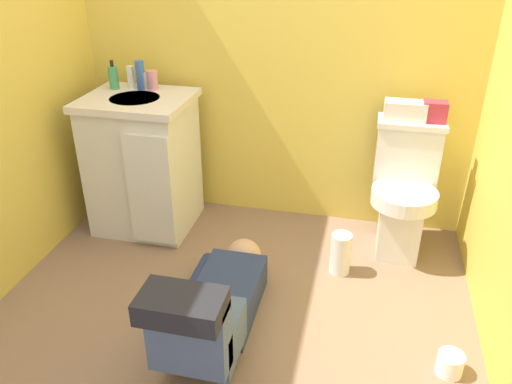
# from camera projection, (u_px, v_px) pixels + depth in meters

# --- Properties ---
(ground_plane) EXTENTS (2.81, 3.17, 0.04)m
(ground_plane) POSITION_uv_depth(u_px,v_px,m) (228.00, 323.00, 2.45)
(ground_plane) COLOR #866850
(wall_back) EXTENTS (2.47, 0.08, 2.40)m
(wall_back) POSITION_uv_depth(u_px,v_px,m) (277.00, 21.00, 2.85)
(wall_back) COLOR #DFC048
(wall_back) RESTS_ON ground_plane
(toilet) EXTENTS (0.36, 0.46, 0.75)m
(toilet) POSITION_uv_depth(u_px,v_px,m) (403.00, 191.00, 2.82)
(toilet) COLOR silver
(toilet) RESTS_ON ground_plane
(vanity_cabinet) EXTENTS (0.60, 0.53, 0.82)m
(vanity_cabinet) POSITION_uv_depth(u_px,v_px,m) (144.00, 162.00, 3.04)
(vanity_cabinet) COLOR silver
(vanity_cabinet) RESTS_ON ground_plane
(faucet) EXTENTS (0.02, 0.02, 0.10)m
(faucet) POSITION_uv_depth(u_px,v_px,m) (146.00, 81.00, 2.95)
(faucet) COLOR silver
(faucet) RESTS_ON vanity_cabinet
(person_plumber) EXTENTS (0.39, 1.06, 0.52)m
(person_plumber) POSITION_uv_depth(u_px,v_px,m) (214.00, 306.00, 2.26)
(person_plumber) COLOR navy
(person_plumber) RESTS_ON ground_plane
(tissue_box) EXTENTS (0.22, 0.11, 0.10)m
(tissue_box) POSITION_uv_depth(u_px,v_px,m) (405.00, 110.00, 2.71)
(tissue_box) COLOR silver
(tissue_box) RESTS_ON toilet
(toiletry_bag) EXTENTS (0.12, 0.09, 0.11)m
(toiletry_bag) POSITION_uv_depth(u_px,v_px,m) (435.00, 112.00, 2.68)
(toiletry_bag) COLOR #B22D3F
(toiletry_bag) RESTS_ON toilet
(soap_dispenser) EXTENTS (0.06, 0.06, 0.17)m
(soap_dispenser) POSITION_uv_depth(u_px,v_px,m) (113.00, 77.00, 2.97)
(soap_dispenser) COLOR #439865
(soap_dispenser) RESTS_ON vanity_cabinet
(bottle_white) EXTENTS (0.04, 0.04, 0.13)m
(bottle_white) POSITION_uv_depth(u_px,v_px,m) (131.00, 77.00, 2.97)
(bottle_white) COLOR white
(bottle_white) RESTS_ON vanity_cabinet
(bottle_blue) EXTENTS (0.05, 0.05, 0.17)m
(bottle_blue) POSITION_uv_depth(u_px,v_px,m) (140.00, 75.00, 2.95)
(bottle_blue) COLOR #3864BC
(bottle_blue) RESTS_ON vanity_cabinet
(bottle_pink) EXTENTS (0.06, 0.06, 0.11)m
(bottle_pink) POSITION_uv_depth(u_px,v_px,m) (152.00, 80.00, 2.96)
(bottle_pink) COLOR pink
(bottle_pink) RESTS_ON vanity_cabinet
(paper_towel_roll) EXTENTS (0.11, 0.11, 0.23)m
(paper_towel_roll) POSITION_uv_depth(u_px,v_px,m) (341.00, 253.00, 2.72)
(paper_towel_roll) COLOR white
(paper_towel_roll) RESTS_ON ground_plane
(toilet_paper_roll) EXTENTS (0.11, 0.11, 0.10)m
(toilet_paper_roll) POSITION_uv_depth(u_px,v_px,m) (450.00, 364.00, 2.13)
(toilet_paper_roll) COLOR white
(toilet_paper_roll) RESTS_ON ground_plane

